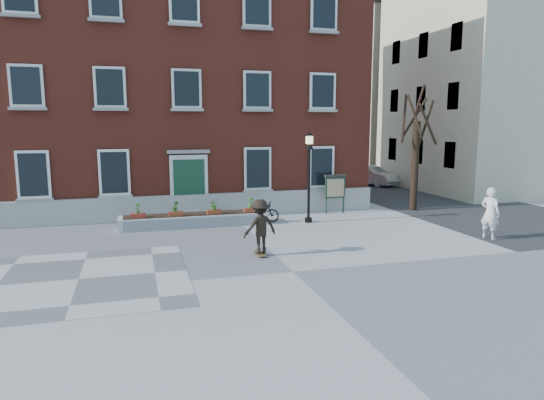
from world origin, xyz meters
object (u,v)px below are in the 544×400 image
object	(u,v)px
lamp_post	(309,165)
skateboarder	(260,227)
bicycle	(260,211)
bystander	(490,213)
parked_car	(371,175)
notice_board	(335,187)

from	to	relation	value
lamp_post	skateboarder	bearing A→B (deg)	-126.33
bicycle	bystander	size ratio (longest dim) A/B	0.88
parked_car	bystander	bearing A→B (deg)	-124.84
notice_board	parked_car	bearing A→B (deg)	54.14
bystander	lamp_post	bearing A→B (deg)	25.61
notice_board	lamp_post	bearing A→B (deg)	-140.21
notice_board	skateboarder	distance (m)	8.22
lamp_post	skateboarder	size ratio (longest dim) A/B	2.10
bystander	notice_board	distance (m)	7.30
bicycle	notice_board	bearing A→B (deg)	-51.16
lamp_post	notice_board	xyz separation A→B (m)	(1.95, 1.62, -1.28)
parked_car	skateboarder	distance (m)	19.56
skateboarder	notice_board	bearing A→B (deg)	49.42
bicycle	notice_board	distance (m)	4.16
notice_board	bicycle	bearing A→B (deg)	-167.21
parked_car	bystander	size ratio (longest dim) A/B	2.05
bicycle	lamp_post	bearing A→B (deg)	-83.44
lamp_post	skateboarder	xyz separation A→B (m)	(-3.39, -4.61, -1.57)
bystander	lamp_post	distance (m)	7.42
lamp_post	notice_board	size ratio (longest dim) A/B	2.10
bystander	lamp_post	world-z (taller)	lamp_post
parked_car	lamp_post	distance (m)	13.95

